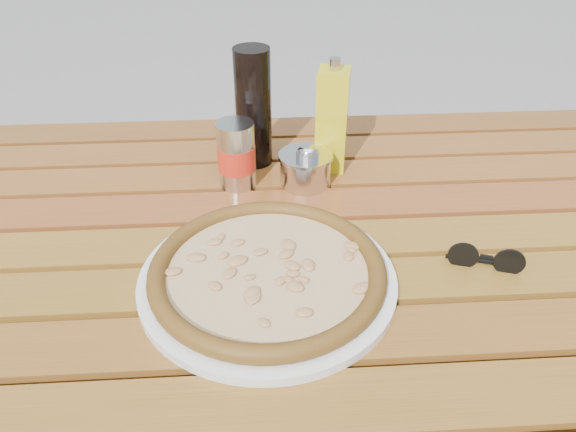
{
  "coord_description": "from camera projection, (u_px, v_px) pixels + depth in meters",
  "views": [
    {
      "loc": [
        -0.05,
        -0.7,
        1.28
      ],
      "look_at": [
        0.0,
        0.02,
        0.78
      ],
      "focal_mm": 35.0,
      "sensor_mm": 36.0,
      "label": 1
    }
  ],
  "objects": [
    {
      "name": "pizza",
      "position": [
        267.0,
        271.0,
        0.78
      ],
      "size": [
        0.36,
        0.36,
        0.03
      ],
      "rotation": [
        0.0,
        0.0,
        -0.1
      ],
      "color": "beige",
      "rests_on": "plate"
    },
    {
      "name": "dark_bottle",
      "position": [
        253.0,
        108.0,
        1.02
      ],
      "size": [
        0.09,
        0.09,
        0.22
      ],
      "primitive_type": "cylinder",
      "rotation": [
        0.0,
        0.0,
        0.38
      ],
      "color": "black",
      "rests_on": "table"
    },
    {
      "name": "table",
      "position": [
        289.0,
        276.0,
        0.92
      ],
      "size": [
        1.4,
        0.9,
        0.75
      ],
      "color": "#381A0C",
      "rests_on": "ground"
    },
    {
      "name": "parmesan_tin",
      "position": [
        305.0,
        169.0,
        1.0
      ],
      "size": [
        0.11,
        0.11,
        0.07
      ],
      "rotation": [
        0.0,
        0.0,
        0.13
      ],
      "color": "silver",
      "rests_on": "table"
    },
    {
      "name": "oregano_shaker",
      "position": [
        307.0,
        167.0,
        0.99
      ],
      "size": [
        0.07,
        0.07,
        0.08
      ],
      "rotation": [
        0.0,
        0.0,
        0.31
      ],
      "color": "#39441B",
      "rests_on": "table"
    },
    {
      "name": "sunglasses",
      "position": [
        486.0,
        259.0,
        0.81
      ],
      "size": [
        0.11,
        0.05,
        0.04
      ],
      "rotation": [
        0.0,
        0.0,
        -0.31
      ],
      "color": "black",
      "rests_on": "table"
    },
    {
      "name": "pepper_shaker",
      "position": [
        239.0,
        161.0,
        1.0
      ],
      "size": [
        0.07,
        0.07,
        0.08
      ],
      "rotation": [
        0.0,
        0.0,
        -0.32
      ],
      "color": "#B93F15",
      "rests_on": "table"
    },
    {
      "name": "plate",
      "position": [
        268.0,
        280.0,
        0.79
      ],
      "size": [
        0.4,
        0.4,
        0.01
      ],
      "primitive_type": "cylinder",
      "rotation": [
        0.0,
        0.0,
        0.1
      ],
      "color": "silver",
      "rests_on": "table"
    },
    {
      "name": "olive_oil_cruet",
      "position": [
        332.0,
        120.0,
        1.01
      ],
      "size": [
        0.07,
        0.07,
        0.21
      ],
      "rotation": [
        0.0,
        0.0,
        -0.23
      ],
      "color": "gold",
      "rests_on": "table"
    },
    {
      "name": "soda_can",
      "position": [
        237.0,
        155.0,
        0.98
      ],
      "size": [
        0.08,
        0.08,
        0.12
      ],
      "rotation": [
        0.0,
        0.0,
        0.15
      ],
      "color": "silver",
      "rests_on": "table"
    }
  ]
}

